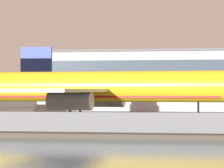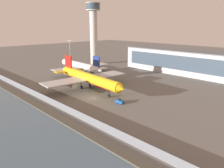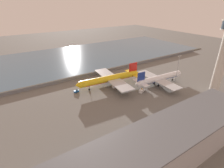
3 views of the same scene
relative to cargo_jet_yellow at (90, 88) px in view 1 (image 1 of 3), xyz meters
The scene contains 5 objects.
ground_plane 14.77m from the cargo_jet_yellow, 29.37° to the right, with size 500.00×500.00×0.00m, color #66635E.
shoreline_seawall 30.23m from the cargo_jet_yellow, 66.17° to the right, with size 320.00×3.00×0.50m.
perimeter_fence 26.07m from the cargo_jet_yellow, 62.13° to the right, with size 280.00×0.10×2.48m.
cargo_jet_yellow is the anchor object (origin of this frame).
ops_van 22.64m from the cargo_jet_yellow, 120.16° to the left, with size 5.60×4.11×2.48m.
Camera 1 is at (7.53, -85.93, 4.95)m, focal length 105.00 mm.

